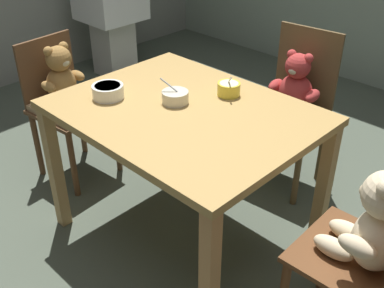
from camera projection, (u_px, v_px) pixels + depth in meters
ground_plane at (186, 235)px, 2.54m from camera, size 5.20×5.20×0.04m
dining_table at (185, 127)px, 2.18m from camera, size 1.17×0.91×0.76m
teddy_chair_near_right at (374, 237)px, 1.66m from camera, size 0.41×0.42×0.87m
teddy_chair_near_left at (65, 93)px, 2.76m from camera, size 0.45×0.44×0.86m
teddy_chair_far_center at (294, 97)px, 2.68m from camera, size 0.45×0.42×0.94m
porridge_bowl_white_near_left at (108, 91)px, 2.21m from camera, size 0.15×0.15×0.06m
porridge_bowl_yellow_far_center at (229, 89)px, 2.24m from camera, size 0.11×0.11×0.12m
porridge_bowl_cream_center at (175, 97)px, 2.17m from camera, size 0.13×0.13×0.12m
sink_basin at (111, 15)px, 4.14m from camera, size 0.49×0.50×0.84m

